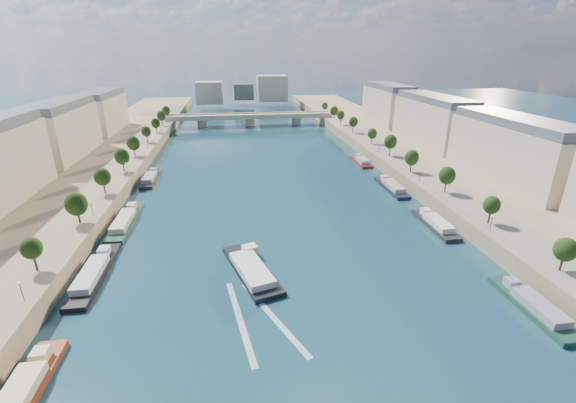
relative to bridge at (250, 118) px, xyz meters
name	(u,v)px	position (x,y,z in m)	size (l,w,h in m)	color
ground	(268,188)	(0.00, -128.32, -5.08)	(700.00, 700.00, 0.00)	#0C3238
quay_left	(63,191)	(-72.00, -128.32, -2.58)	(44.00, 520.00, 5.00)	#9E8460
quay_right	(447,173)	(72.00, -128.32, -2.58)	(44.00, 520.00, 5.00)	#9E8460
pave_left	(107,182)	(-57.00, -128.32, -0.03)	(14.00, 520.00, 0.10)	gray
pave_right	(413,169)	(57.00, -128.32, -0.03)	(14.00, 520.00, 0.10)	gray
trees_left	(112,166)	(-55.00, -126.32, 5.39)	(4.80, 268.80, 8.26)	#382B1E
trees_right	(399,149)	(55.00, -118.32, 5.39)	(4.80, 268.80, 8.26)	#382B1E
lamps_left	(111,184)	(-52.50, -138.32, 2.70)	(0.36, 200.36, 4.28)	black
lamps_right	(397,159)	(52.50, -123.32, 2.70)	(0.36, 200.36, 4.28)	black
buildings_left	(30,145)	(-85.00, -116.32, 11.37)	(16.00, 226.00, 23.20)	#C3B196
buildings_right	(466,132)	(85.00, -116.32, 11.37)	(16.00, 226.00, 23.20)	#C3B196
skyline	(248,90)	(3.19, 91.21, 9.57)	(79.00, 42.00, 22.00)	#C3B196
bridge	(250,118)	(0.00, 0.00, 0.00)	(112.00, 12.00, 8.15)	#C1B79E
tour_barge	(252,269)	(-9.57, -186.54, -4.21)	(13.76, 25.74, 3.57)	black
wake	(256,318)	(-9.57, -203.22, -5.06)	(14.81, 25.85, 0.04)	silver
moored_barges_left	(96,271)	(-45.50, -181.99, -4.24)	(5.00, 157.72, 3.60)	#191C39
moored_barges_right	(446,233)	(45.50, -175.21, -4.24)	(5.00, 158.26, 3.60)	black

